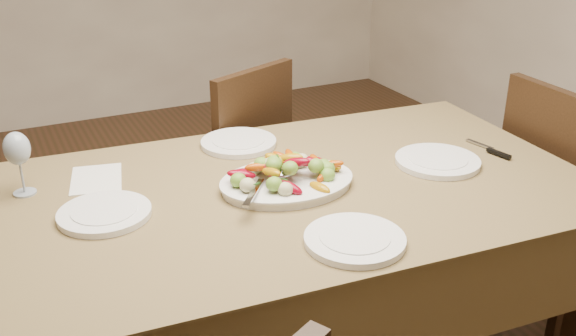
# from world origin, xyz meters

# --- Properties ---
(dining_table) EXTENTS (1.91, 1.17, 0.76)m
(dining_table) POSITION_xyz_m (0.20, -0.07, 0.38)
(dining_table) COLOR brown
(dining_table) RESTS_ON ground
(chair_far) EXTENTS (0.56, 0.56, 0.95)m
(chair_far) POSITION_xyz_m (0.28, 0.72, 0.47)
(chair_far) COLOR black
(chair_far) RESTS_ON ground
(chair_right) EXTENTS (0.44, 0.44, 0.95)m
(chair_right) POSITION_xyz_m (1.38, -0.15, 0.47)
(chair_right) COLOR black
(chair_right) RESTS_ON ground
(serving_platter) EXTENTS (0.42, 0.32, 0.02)m
(serving_platter) POSITION_xyz_m (0.19, -0.08, 0.77)
(serving_platter) COLOR white
(serving_platter) RESTS_ON dining_table
(roasted_vegetables) EXTENTS (0.34, 0.24, 0.09)m
(roasted_vegetables) POSITION_xyz_m (0.19, -0.08, 0.83)
(roasted_vegetables) COLOR maroon
(roasted_vegetables) RESTS_ON serving_platter
(serving_spoon) EXTENTS (0.26, 0.21, 0.03)m
(serving_spoon) POSITION_xyz_m (0.13, -0.11, 0.81)
(serving_spoon) COLOR #9EA0A8
(serving_spoon) RESTS_ON serving_platter
(plate_left) EXTENTS (0.25, 0.25, 0.02)m
(plate_left) POSITION_xyz_m (-0.34, -0.02, 0.77)
(plate_left) COLOR white
(plate_left) RESTS_ON dining_table
(plate_right) EXTENTS (0.27, 0.27, 0.02)m
(plate_right) POSITION_xyz_m (0.71, -0.13, 0.77)
(plate_right) COLOR white
(plate_right) RESTS_ON dining_table
(plate_far) EXTENTS (0.26, 0.26, 0.02)m
(plate_far) POSITION_xyz_m (0.19, 0.30, 0.77)
(plate_far) COLOR white
(plate_far) RESTS_ON dining_table
(plate_near) EXTENTS (0.26, 0.26, 0.02)m
(plate_near) POSITION_xyz_m (0.21, -0.44, 0.77)
(plate_near) COLOR white
(plate_near) RESTS_ON dining_table
(wine_glass) EXTENTS (0.08, 0.08, 0.20)m
(wine_glass) POSITION_xyz_m (-0.52, 0.23, 0.86)
(wine_glass) COLOR #8C99A5
(wine_glass) RESTS_ON dining_table
(menu_card) EXTENTS (0.19, 0.24, 0.00)m
(menu_card) POSITION_xyz_m (-0.31, 0.23, 0.76)
(menu_card) COLOR silver
(menu_card) RESTS_ON dining_table
(table_knife) EXTENTS (0.05, 0.20, 0.01)m
(table_knife) POSITION_xyz_m (0.94, -0.13, 0.76)
(table_knife) COLOR #9EA0A8
(table_knife) RESTS_ON dining_table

